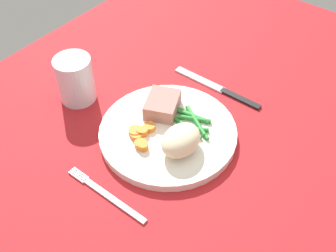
% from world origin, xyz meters
% --- Properties ---
extents(dining_table, '(1.20, 0.90, 0.02)m').
position_xyz_m(dining_table, '(0.00, 0.00, 0.01)').
color(dining_table, red).
rests_on(dining_table, ground).
extents(dinner_plate, '(0.25, 0.25, 0.02)m').
position_xyz_m(dinner_plate, '(-0.01, 0.01, 0.03)').
color(dinner_plate, white).
rests_on(dinner_plate, dining_table).
extents(meat_portion, '(0.09, 0.08, 0.03)m').
position_xyz_m(meat_portion, '(0.02, 0.05, 0.05)').
color(meat_portion, '#B2756B').
rests_on(meat_portion, dinner_plate).
extents(mashed_potatoes, '(0.08, 0.06, 0.05)m').
position_xyz_m(mashed_potatoes, '(-0.03, -0.03, 0.06)').
color(mashed_potatoes, beige).
rests_on(mashed_potatoes, dinner_plate).
extents(carrot_slices, '(0.06, 0.06, 0.01)m').
position_xyz_m(carrot_slices, '(-0.06, 0.04, 0.04)').
color(carrot_slices, orange).
rests_on(carrot_slices, dinner_plate).
extents(green_beans, '(0.07, 0.10, 0.01)m').
position_xyz_m(green_beans, '(0.03, -0.01, 0.04)').
color(green_beans, '#2D8C38').
rests_on(green_beans, dinner_plate).
extents(fork, '(0.01, 0.17, 0.00)m').
position_xyz_m(fork, '(-0.18, 0.01, 0.02)').
color(fork, silver).
rests_on(fork, dining_table).
extents(knife, '(0.02, 0.21, 0.01)m').
position_xyz_m(knife, '(0.16, 0.01, 0.02)').
color(knife, black).
rests_on(knife, dining_table).
extents(water_glass, '(0.07, 0.07, 0.09)m').
position_xyz_m(water_glass, '(-0.04, 0.22, 0.06)').
color(water_glass, silver).
rests_on(water_glass, dining_table).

